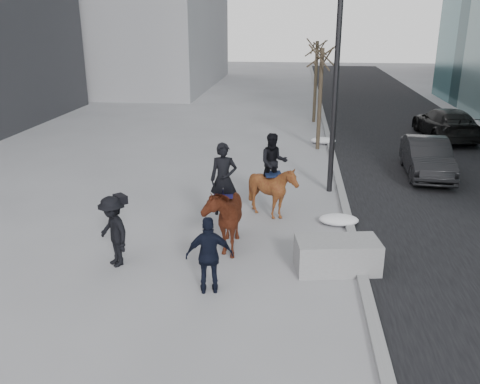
# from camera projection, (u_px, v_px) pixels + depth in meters

# --- Properties ---
(ground) EXTENTS (120.00, 120.00, 0.00)m
(ground) POSITION_uv_depth(u_px,v_px,m) (235.00, 266.00, 12.31)
(ground) COLOR gray
(ground) RESTS_ON ground
(road) EXTENTS (8.00, 90.00, 0.01)m
(road) POSITION_uv_depth(u_px,v_px,m) (431.00, 163.00, 20.98)
(road) COLOR black
(road) RESTS_ON ground
(curb) EXTENTS (0.25, 90.00, 0.12)m
(curb) POSITION_uv_depth(u_px,v_px,m) (333.00, 159.00, 21.38)
(curb) COLOR gray
(curb) RESTS_ON ground
(planter) EXTENTS (2.07, 1.26, 0.78)m
(planter) POSITION_uv_depth(u_px,v_px,m) (337.00, 255.00, 12.02)
(planter) COLOR gray
(planter) RESTS_ON ground
(car_near) EXTENTS (1.75, 4.37, 1.41)m
(car_near) POSITION_uv_depth(u_px,v_px,m) (427.00, 157.00, 19.20)
(car_near) COLOR black
(car_near) RESTS_ON ground
(car_far) EXTENTS (2.48, 5.32, 1.50)m
(car_far) POSITION_uv_depth(u_px,v_px,m) (446.00, 123.00, 25.15)
(car_far) COLOR black
(car_far) RESTS_ON ground
(tree_near) EXTENTS (1.20, 1.20, 4.98)m
(tree_near) POSITION_uv_depth(u_px,v_px,m) (320.00, 94.00, 22.54)
(tree_near) COLOR #332A1E
(tree_near) RESTS_ON ground
(tree_far) EXTENTS (1.20, 1.20, 4.99)m
(tree_far) POSITION_uv_depth(u_px,v_px,m) (316.00, 78.00, 28.59)
(tree_far) COLOR #372C20
(tree_far) RESTS_ON ground
(mounted_left) EXTENTS (1.16, 2.21, 2.75)m
(mounted_left) POSITION_uv_depth(u_px,v_px,m) (223.00, 210.00, 13.07)
(mounted_left) COLOR #491B0E
(mounted_left) RESTS_ON ground
(mounted_right) EXTENTS (1.57, 1.71, 2.54)m
(mounted_right) POSITION_uv_depth(u_px,v_px,m) (273.00, 184.00, 15.08)
(mounted_right) COLOR #501B10
(mounted_right) RESTS_ON ground
(feeder) EXTENTS (1.09, 0.95, 1.75)m
(feeder) POSITION_uv_depth(u_px,v_px,m) (209.00, 255.00, 10.90)
(feeder) COLOR black
(feeder) RESTS_ON ground
(camera_crew) EXTENTS (1.27, 1.26, 1.75)m
(camera_crew) POSITION_uv_depth(u_px,v_px,m) (113.00, 231.00, 12.12)
(camera_crew) COLOR black
(camera_crew) RESTS_ON ground
(lamppost) EXTENTS (0.25, 1.22, 9.09)m
(lamppost) POSITION_uv_depth(u_px,v_px,m) (338.00, 42.00, 15.96)
(lamppost) COLOR black
(lamppost) RESTS_ON ground
(snow_piles) EXTENTS (1.19, 10.83, 0.30)m
(snow_piles) POSITION_uv_depth(u_px,v_px,m) (329.00, 168.00, 19.78)
(snow_piles) COLOR white
(snow_piles) RESTS_ON ground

